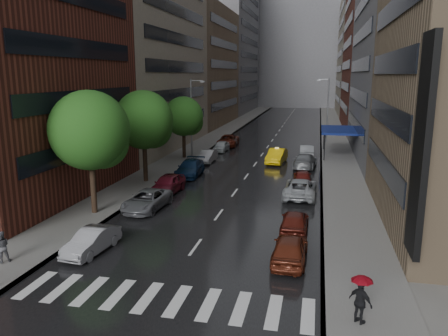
{
  "coord_description": "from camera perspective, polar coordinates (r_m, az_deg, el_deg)",
  "views": [
    {
      "loc": [
        6.54,
        -18.57,
        9.7
      ],
      "look_at": [
        0.0,
        11.77,
        3.0
      ],
      "focal_mm": 35.0,
      "sensor_mm": 36.0,
      "label": 1
    }
  ],
  "objects": [
    {
      "name": "street_lamp_left",
      "position": [
        50.85,
        -4.21,
        6.72
      ],
      "size": [
        1.74,
        0.22,
        9.0
      ],
      "color": "gray",
      "rests_on": "sidewalk_left"
    },
    {
      "name": "ped_black_umbrella",
      "position": [
        25.43,
        -27.14,
        -8.31
      ],
      "size": [
        1.03,
        1.01,
        2.09
      ],
      "color": "#56565C",
      "rests_on": "sidewalk_left"
    },
    {
      "name": "crosswalk",
      "position": [
        20.22,
        -8.03,
        -16.58
      ],
      "size": [
        13.15,
        2.8,
        0.01
      ],
      "color": "silver",
      "rests_on": "ground"
    },
    {
      "name": "sidewalk_left",
      "position": [
        70.97,
        -0.6,
        4.39
      ],
      "size": [
        4.0,
        140.0,
        0.15
      ],
      "primitive_type": "cube",
      "color": "gray",
      "rests_on": "ground"
    },
    {
      "name": "ground",
      "position": [
        21.95,
        -6.69,
        -14.13
      ],
      "size": [
        220.0,
        220.0,
        0.0
      ],
      "primitive_type": "plane",
      "color": "gray",
      "rests_on": "ground"
    },
    {
      "name": "tree_far",
      "position": [
        50.67,
        -5.31,
        6.73
      ],
      "size": [
        4.53,
        4.53,
        7.21
      ],
      "color": "#382619",
      "rests_on": "ground"
    },
    {
      "name": "parked_cars_right",
      "position": [
        37.91,
        10.1,
        -1.68
      ],
      "size": [
        2.65,
        34.9,
        1.53
      ],
      "color": "#602313",
      "rests_on": "ground"
    },
    {
      "name": "road",
      "position": [
        69.56,
        6.67,
        4.09
      ],
      "size": [
        14.0,
        140.0,
        0.01
      ],
      "primitive_type": "cube",
      "color": "black",
      "rests_on": "ground"
    },
    {
      "name": "street_lamp_right",
      "position": [
        63.77,
        13.31,
        7.53
      ],
      "size": [
        1.74,
        0.22,
        9.0
      ],
      "color": "gray",
      "rests_on": "sidewalk_right"
    },
    {
      "name": "buildings_left",
      "position": [
        80.55,
        -3.53,
        16.64
      ],
      "size": [
        8.0,
        108.0,
        38.0
      ],
      "color": "maroon",
      "rests_on": "ground"
    },
    {
      "name": "ped_red_umbrella",
      "position": [
        18.34,
        17.46,
        -15.59
      ],
      "size": [
        1.06,
        1.0,
        2.01
      ],
      "color": "black",
      "rests_on": "sidewalk_right"
    },
    {
      "name": "tree_near",
      "position": [
        31.08,
        -17.16,
        4.7
      ],
      "size": [
        5.45,
        5.45,
        8.69
      ],
      "color": "#382619",
      "rests_on": "ground"
    },
    {
      "name": "tree_mid",
      "position": [
        39.56,
        -10.47,
        6.19
      ],
      "size": [
        5.23,
        5.23,
        8.34
      ],
      "color": "#382619",
      "rests_on": "ground"
    },
    {
      "name": "sidewalk_right",
      "position": [
        69.29,
        14.11,
        3.83
      ],
      "size": [
        4.0,
        140.0,
        0.15
      ],
      "primitive_type": "cube",
      "color": "gray",
      "rests_on": "ground"
    },
    {
      "name": "awning",
      "position": [
        54.03,
        14.72,
        4.8
      ],
      "size": [
        4.0,
        8.0,
        3.12
      ],
      "color": "navy",
      "rests_on": "sidewalk_right"
    },
    {
      "name": "taxi",
      "position": [
        48.72,
        6.89,
        1.57
      ],
      "size": [
        2.15,
        5.01,
        1.61
      ],
      "primitive_type": "imported",
      "rotation": [
        0.0,
        0.0,
        -0.09
      ],
      "color": "#E1B40B",
      "rests_on": "ground"
    },
    {
      "name": "buildings_right",
      "position": [
        75.94,
        19.26,
        15.56
      ],
      "size": [
        8.05,
        109.1,
        36.0
      ],
      "color": "#937A5B",
      "rests_on": "ground"
    },
    {
      "name": "parked_cars_left",
      "position": [
        43.85,
        -3.9,
        0.35
      ],
      "size": [
        2.8,
        42.27,
        1.58
      ],
      "color": "gray",
      "rests_on": "ground"
    },
    {
      "name": "building_far",
      "position": [
        136.88,
        9.73,
        14.65
      ],
      "size": [
        40.0,
        14.0,
        32.0
      ],
      "primitive_type": "cube",
      "color": "slate",
      "rests_on": "ground"
    }
  ]
}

